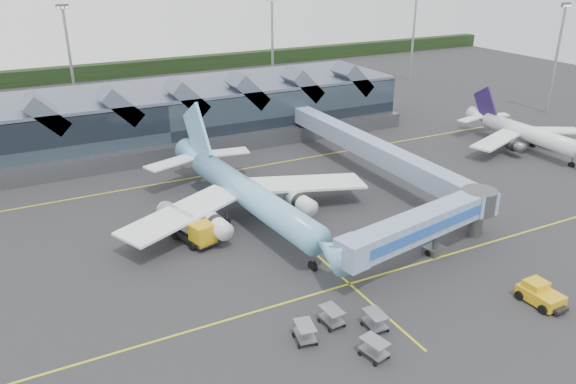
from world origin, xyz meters
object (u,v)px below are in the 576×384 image
jet_bridge (432,222)px  regional_jet (525,132)px  main_airliner (247,193)px  fuel_truck (184,222)px  pushback_tug (540,294)px

jet_bridge → regional_jet: bearing=18.8°
main_airliner → fuel_truck: bearing=-179.8°
pushback_tug → jet_bridge: bearing=104.2°
jet_bridge → fuel_truck: jet_bridge is taller
main_airliner → regional_jet: bearing=-0.9°
main_airliner → pushback_tug: 35.06m
main_airliner → pushback_tug: main_airliner is taller
regional_jet → main_airliner: bearing=-174.5°
fuel_truck → main_airliner: bearing=-10.7°
pushback_tug → main_airliner: bearing=118.8°
main_airliner → jet_bridge: 23.01m
main_airliner → pushback_tug: (17.89, -30.02, -2.81)m
regional_jet → pushback_tug: size_ratio=5.72×
regional_jet → jet_bridge: size_ratio=1.14×
jet_bridge → fuel_truck: (-22.93, 17.13, -2.39)m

